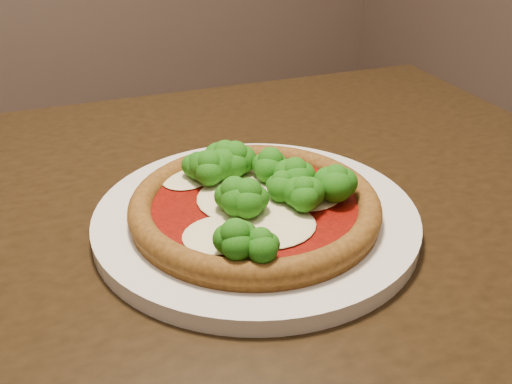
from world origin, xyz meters
TOP-DOWN VIEW (x-y plane):
  - dining_table at (0.12, -0.01)m, footprint 1.18×0.92m
  - plate at (0.16, -0.08)m, footprint 0.34×0.34m
  - pizza at (0.15, -0.09)m, footprint 0.26×0.26m

SIDE VIEW (x-z plane):
  - dining_table at x=0.12m, z-range 0.27..1.02m
  - plate at x=0.16m, z-range 0.75..0.77m
  - pizza at x=0.15m, z-range 0.76..0.82m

